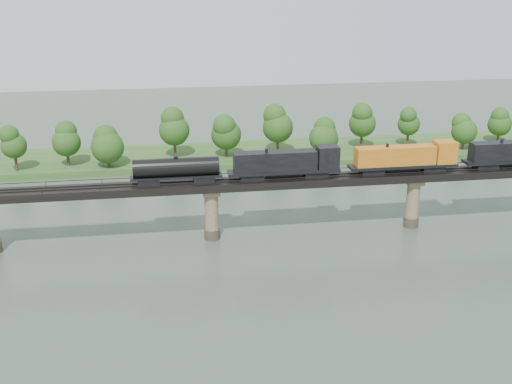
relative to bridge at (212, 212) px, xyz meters
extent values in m
plane|color=#354335|center=(0.00, -30.00, -5.46)|extent=(400.00, 400.00, 0.00)
cube|color=#2D4E1F|center=(0.00, 55.00, -4.66)|extent=(300.00, 24.00, 1.60)
cylinder|color=#473A2D|center=(0.00, 0.00, -4.46)|extent=(3.00, 3.00, 2.00)
cylinder|color=#907A5E|center=(0.00, 0.00, 0.04)|extent=(2.60, 2.60, 9.00)
cube|color=#907A5E|center=(0.00, 0.00, 4.04)|extent=(3.20, 3.20, 1.00)
cylinder|color=#473A2D|center=(40.00, 0.00, -4.46)|extent=(3.00, 3.00, 2.00)
cylinder|color=#907A5E|center=(40.00, 0.00, 0.04)|extent=(2.60, 2.60, 9.00)
cube|color=#907A5E|center=(40.00, 0.00, 4.04)|extent=(3.20, 3.20, 1.00)
cube|color=black|center=(0.00, 0.00, 5.29)|extent=(220.00, 5.00, 1.50)
cube|color=black|center=(0.00, -0.75, 6.12)|extent=(220.00, 0.12, 0.16)
cube|color=black|center=(0.00, 0.75, 6.12)|extent=(220.00, 0.12, 0.16)
cube|color=black|center=(0.00, -2.40, 6.74)|extent=(220.00, 0.10, 0.10)
cube|color=black|center=(0.00, 2.40, 6.74)|extent=(220.00, 0.10, 0.10)
cube|color=black|center=(0.00, -2.40, 6.39)|extent=(0.08, 0.08, 0.70)
cube|color=black|center=(0.00, 2.40, 6.39)|extent=(0.08, 0.08, 0.70)
cylinder|color=#382619|center=(-44.43, 46.31, -2.10)|extent=(0.70, 0.70, 3.51)
sphere|color=#1D4212|center=(-44.43, 46.31, 2.57)|extent=(6.31, 6.31, 6.31)
sphere|color=#1D4212|center=(-44.43, 46.31, 5.50)|extent=(4.73, 4.73, 4.73)
cylinder|color=#382619|center=(-32.24, 48.84, -2.19)|extent=(0.70, 0.70, 3.34)
sphere|color=#1D4212|center=(-32.24, 48.84, 2.27)|extent=(7.18, 7.18, 7.18)
sphere|color=#1D4212|center=(-32.24, 48.84, 5.06)|extent=(5.39, 5.39, 5.39)
cylinder|color=#382619|center=(-22.01, 46.15, -2.45)|extent=(0.70, 0.70, 2.83)
sphere|color=#1D4212|center=(-22.01, 46.15, 1.32)|extent=(8.26, 8.26, 8.26)
sphere|color=#1D4212|center=(-22.01, 46.15, 3.68)|extent=(6.19, 6.19, 6.19)
cylinder|color=#382619|center=(-5.04, 52.68, -1.88)|extent=(0.70, 0.70, 3.96)
sphere|color=#1D4212|center=(-5.04, 52.68, 3.41)|extent=(8.07, 8.07, 8.07)
sphere|color=#1D4212|center=(-5.04, 52.68, 6.71)|extent=(6.05, 6.05, 6.05)
cylinder|color=#382619|center=(8.52, 51.14, -2.23)|extent=(0.70, 0.70, 3.27)
sphere|color=#1D4212|center=(8.52, 51.14, 2.13)|extent=(8.03, 8.03, 8.03)
sphere|color=#1D4212|center=(8.52, 51.14, 4.85)|extent=(6.02, 6.02, 6.02)
cylinder|color=#382619|center=(22.65, 52.31, -1.90)|extent=(0.70, 0.70, 3.92)
sphere|color=#1D4212|center=(22.65, 52.31, 3.33)|extent=(8.29, 8.29, 8.29)
sphere|color=#1D4212|center=(22.65, 52.31, 6.60)|extent=(6.21, 6.21, 6.21)
cylinder|color=#382619|center=(33.59, 45.35, -2.35)|extent=(0.70, 0.70, 3.02)
sphere|color=#1D4212|center=(33.59, 45.35, 1.69)|extent=(7.74, 7.74, 7.74)
sphere|color=#1D4212|center=(33.59, 45.35, 4.21)|extent=(5.80, 5.80, 5.80)
cylinder|color=#382619|center=(46.81, 54.03, -1.96)|extent=(0.70, 0.70, 3.80)
sphere|color=#1D4212|center=(46.81, 54.03, 3.10)|extent=(7.47, 7.47, 7.47)
sphere|color=#1D4212|center=(46.81, 54.03, 6.27)|extent=(5.60, 5.60, 5.60)
cylinder|color=#382619|center=(60.48, 54.26, -2.17)|extent=(0.70, 0.70, 3.38)
sphere|color=#1D4212|center=(60.48, 54.26, 2.34)|extent=(6.23, 6.23, 6.23)
sphere|color=#1D4212|center=(60.48, 54.26, 5.16)|extent=(4.67, 4.67, 4.67)
cylinder|color=#382619|center=(74.35, 48.39, -2.47)|extent=(0.70, 0.70, 2.77)
sphere|color=#1D4212|center=(74.35, 48.39, 1.22)|extent=(7.04, 7.04, 7.04)
sphere|color=#1D4212|center=(74.35, 48.39, 3.54)|extent=(5.28, 5.28, 5.28)
cylinder|color=#382619|center=(87.62, 53.57, -2.39)|extent=(0.70, 0.70, 2.94)
sphere|color=#1D4212|center=(87.62, 53.57, 1.54)|extent=(6.73, 6.73, 6.73)
sphere|color=#1D4212|center=(87.62, 53.57, 3.99)|extent=(5.05, 5.05, 5.05)
cube|color=black|center=(54.66, 0.00, 6.66)|extent=(4.48, 2.69, 1.23)
cube|color=black|center=(59.14, 0.00, 9.51)|extent=(15.66, 3.02, 3.58)
cube|color=black|center=(43.47, 0.00, 6.66)|extent=(4.48, 2.69, 1.23)
cube|color=black|center=(31.16, 0.00, 6.66)|extent=(4.48, 2.69, 1.23)
cube|color=black|center=(37.32, 0.00, 7.44)|extent=(21.26, 3.36, 0.56)
cube|color=#C37017|center=(35.64, 0.00, 9.51)|extent=(15.66, 3.02, 3.58)
cube|color=#C37017|center=(45.71, 0.00, 9.84)|extent=(4.03, 3.36, 4.25)
cylinder|color=black|center=(37.32, 0.00, 6.82)|extent=(6.71, 1.57, 1.57)
cube|color=black|center=(19.98, 0.00, 6.66)|extent=(4.48, 2.69, 1.23)
cube|color=black|center=(7.67, 0.00, 6.66)|extent=(4.48, 2.69, 1.23)
cube|color=black|center=(13.82, 0.00, 7.44)|extent=(21.26, 3.36, 0.56)
cube|color=black|center=(12.14, 0.00, 9.51)|extent=(15.66, 3.02, 3.58)
cube|color=black|center=(22.21, 0.00, 9.84)|extent=(4.03, 3.36, 4.25)
cylinder|color=black|center=(13.82, 0.00, 6.82)|extent=(6.71, 1.57, 1.57)
cube|color=black|center=(-1.28, 0.00, 6.66)|extent=(3.92, 2.46, 1.23)
cube|color=black|center=(-11.35, 0.00, 6.66)|extent=(3.92, 2.46, 1.23)
cube|color=black|center=(-6.32, 0.00, 7.38)|extent=(16.78, 2.69, 0.34)
cylinder|color=black|center=(-6.32, 0.00, 9.17)|extent=(15.66, 3.36, 3.36)
cylinder|color=black|center=(-6.32, 0.00, 10.96)|extent=(0.78, 0.78, 0.56)
camera|label=1|loc=(-9.23, -113.29, 43.20)|focal=45.00mm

